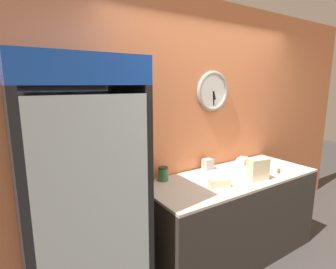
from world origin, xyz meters
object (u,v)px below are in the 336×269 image
(sandwich_flat_left, at_px, (220,183))
(sandwich_flat_right, at_px, (242,161))
(condiment_jar, at_px, (163,174))
(beverage_cooler, at_px, (78,186))
(sandwich_stack_bottom, at_px, (258,177))
(napkin_dispenser, at_px, (208,164))
(sandwich_stack_middle, at_px, (258,170))
(sandwich_stack_top, at_px, (259,163))
(chefs_knife, at_px, (279,170))

(sandwich_flat_left, height_order, sandwich_flat_right, sandwich_flat_left)
(sandwich_flat_right, relative_size, condiment_jar, 1.48)
(beverage_cooler, relative_size, sandwich_stack_bottom, 8.93)
(sandwich_flat_left, relative_size, napkin_dispenser, 1.73)
(sandwich_stack_middle, relative_size, napkin_dispenser, 1.87)
(sandwich_stack_top, relative_size, sandwich_flat_right, 1.09)
(napkin_dispenser, bearing_deg, chefs_knife, -35.87)
(chefs_knife, xyz_separation_m, napkin_dispenser, (-0.63, 0.46, 0.05))
(sandwich_flat_left, xyz_separation_m, chefs_knife, (0.88, -0.02, -0.03))
(chefs_knife, bearing_deg, sandwich_flat_left, 178.96)
(beverage_cooler, bearing_deg, sandwich_stack_middle, -9.80)
(sandwich_stack_middle, distance_m, sandwich_stack_top, 0.07)
(sandwich_flat_right, xyz_separation_m, napkin_dispenser, (-0.50, 0.06, 0.03))
(sandwich_stack_bottom, height_order, chefs_knife, sandwich_stack_bottom)
(sandwich_stack_bottom, bearing_deg, sandwich_stack_top, 0.00)
(sandwich_stack_bottom, bearing_deg, condiment_jar, 146.81)
(sandwich_stack_bottom, bearing_deg, beverage_cooler, 170.20)
(beverage_cooler, relative_size, chefs_knife, 6.99)
(sandwich_stack_bottom, height_order, sandwich_stack_top, sandwich_stack_top)
(sandwich_stack_bottom, distance_m, sandwich_stack_middle, 0.07)
(sandwich_stack_middle, height_order, chefs_knife, sandwich_stack_middle)
(sandwich_flat_right, bearing_deg, sandwich_stack_bottom, -123.84)
(sandwich_stack_bottom, relative_size, chefs_knife, 0.78)
(sandwich_stack_top, height_order, sandwich_flat_left, sandwich_stack_top)
(sandwich_flat_left, bearing_deg, sandwich_stack_middle, -11.08)
(beverage_cooler, relative_size, sandwich_stack_middle, 8.95)
(sandwich_stack_middle, bearing_deg, sandwich_stack_bottom, 0.00)
(sandwich_stack_bottom, height_order, napkin_dispenser, napkin_dispenser)
(sandwich_stack_bottom, xyz_separation_m, napkin_dispenser, (-0.19, 0.53, 0.02))
(beverage_cooler, distance_m, sandwich_stack_top, 1.67)
(sandwich_flat_right, relative_size, chefs_knife, 0.72)
(beverage_cooler, relative_size, sandwich_flat_right, 9.76)
(condiment_jar, bearing_deg, sandwich_stack_bottom, -33.19)
(beverage_cooler, bearing_deg, napkin_dispenser, 9.36)
(sandwich_stack_middle, distance_m, sandwich_flat_left, 0.45)
(beverage_cooler, xyz_separation_m, chefs_knife, (2.09, -0.22, -0.20))
(chefs_knife, bearing_deg, beverage_cooler, 174.11)
(chefs_knife, bearing_deg, sandwich_stack_top, -171.25)
(sandwich_stack_bottom, relative_size, sandwich_flat_left, 1.08)
(chefs_knife, height_order, napkin_dispenser, napkin_dispenser)
(sandwich_stack_bottom, distance_m, sandwich_flat_right, 0.56)
(sandwich_stack_middle, distance_m, napkin_dispenser, 0.56)
(beverage_cooler, bearing_deg, sandwich_stack_top, -9.80)
(sandwich_stack_middle, relative_size, sandwich_flat_left, 1.08)
(sandwich_stack_middle, bearing_deg, sandwich_stack_top, 0.00)
(beverage_cooler, xyz_separation_m, sandwich_stack_bottom, (1.65, -0.28, -0.17))
(napkin_dispenser, bearing_deg, beverage_cooler, -170.64)
(sandwich_flat_right, distance_m, condiment_jar, 1.10)
(sandwich_stack_middle, bearing_deg, napkin_dispenser, 109.42)
(chefs_knife, relative_size, condiment_jar, 2.07)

